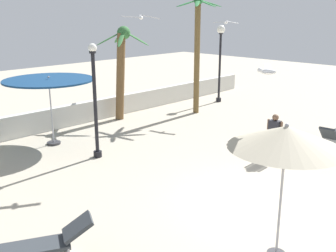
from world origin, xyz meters
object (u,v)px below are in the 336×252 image
lounge_chair_1 (45,243)px  guest_0 (274,132)px  seagull_2 (226,22)px  palm_tree_3 (122,62)px  seagull_0 (141,17)px  patio_umbrella_1 (49,82)px  lamp_post_0 (95,99)px  patio_umbrella_2 (286,138)px  seagull_1 (267,71)px  lounge_chair_0 (335,134)px  palm_tree_0 (197,41)px  lamp_post_1 (220,51)px

lounge_chair_1 → guest_0: bearing=-1.8°
lounge_chair_1 → seagull_2: 13.38m
palm_tree_3 → seagull_0: seagull_0 is taller
seagull_2 → patio_umbrella_1: bearing=167.6°
lamp_post_0 → lounge_chair_1: size_ratio=1.97×
patio_umbrella_2 → lamp_post_0: lamp_post_0 is taller
lamp_post_0 → seagull_1: bearing=-92.5°
seagull_1 → lounge_chair_0: bearing=9.5°
lounge_chair_0 → seagull_2: (0.86, 5.72, 3.86)m
patio_umbrella_2 → palm_tree_3: bearing=65.4°
patio_umbrella_1 → lounge_chair_0: bearing=-46.2°
palm_tree_0 → lamp_post_0: bearing=-167.2°
patio_umbrella_1 → palm_tree_3: 4.35m
patio_umbrella_1 → patio_umbrella_2: 9.57m
palm_tree_0 → seagull_2: size_ratio=4.65×
palm_tree_0 → seagull_1: size_ratio=4.56×
lounge_chair_0 → seagull_2: bearing=81.5°
lounge_chair_1 → seagull_2: size_ratio=1.64×
seagull_0 → lamp_post_1: bearing=22.2°
seagull_0 → lamp_post_0: bearing=124.1°
palm_tree_3 → guest_0: size_ratio=2.69×
patio_umbrella_2 → seagull_2: seagull_2 is taller
seagull_1 → seagull_2: 10.58m
patio_umbrella_2 → seagull_0: seagull_0 is taller
lounge_chair_1 → seagull_2: (11.96, 4.61, 3.85)m
patio_umbrella_1 → guest_0: patio_umbrella_1 is taller
patio_umbrella_2 → seagull_1: seagull_1 is taller
lounge_chair_1 → seagull_1: seagull_1 is taller
patio_umbrella_1 → lounge_chair_0: size_ratio=1.66×
patio_umbrella_1 → lounge_chair_0: (7.16, -7.48, -1.92)m
seagull_1 → palm_tree_0: bearing=47.6°
palm_tree_0 → seagull_0: 6.88m
patio_umbrella_2 → lamp_post_0: 7.35m
lamp_post_0 → lounge_chair_1: (-4.26, -4.09, -1.58)m
seagull_1 → guest_0: bearing=25.9°
patio_umbrella_1 → lamp_post_1: size_ratio=0.79×
patio_umbrella_1 → lounge_chair_1: 7.73m
lounge_chair_1 → seagull_0: 7.18m
palm_tree_3 → guest_0: 7.85m
guest_0 → lounge_chair_1: bearing=178.2°
guest_0 → lounge_chair_0: bearing=-16.4°
patio_umbrella_1 → patio_umbrella_2: (-0.65, -9.55, 0.19)m
patio_umbrella_2 → palm_tree_3: palm_tree_3 is taller
lamp_post_1 → guest_0: size_ratio=2.64×
palm_tree_0 → guest_0: size_ratio=3.55×
seagull_2 → lamp_post_0: bearing=-176.2°
patio_umbrella_2 → palm_tree_0: (7.98, 8.86, 0.90)m
seagull_2 → patio_umbrella_2: bearing=-138.1°
patio_umbrella_2 → seagull_1: bearing=52.0°
patio_umbrella_1 → seagull_0: seagull_0 is taller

